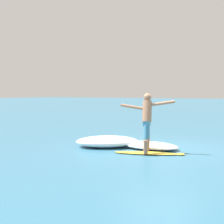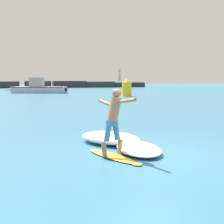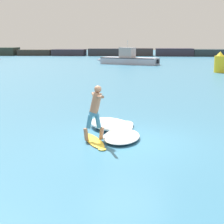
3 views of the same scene
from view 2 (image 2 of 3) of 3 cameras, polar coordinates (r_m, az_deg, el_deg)
ground_plane at (r=8.97m, az=6.86°, el=-7.60°), size 200.00×200.00×0.00m
rock_jetty_breakwater at (r=70.05m, az=-15.97°, el=4.83°), size 54.71×4.95×4.24m
surfboard at (r=8.52m, az=0.16°, el=-8.10°), size 1.19×2.13×0.19m
surfer at (r=8.37m, az=0.36°, el=-0.76°), size 0.78×1.61×1.80m
small_boat_offshore at (r=45.54m, az=-13.50°, el=4.24°), size 8.70×4.86×3.09m
channel_marker_buoy at (r=36.08m, az=2.70°, el=4.35°), size 1.09×1.09×2.08m
wave_foam_at_tail at (r=10.56m, az=1.72°, el=-4.93°), size 1.01×1.76×0.19m
wave_foam_at_nose at (r=10.24m, az=-0.35°, el=-4.75°), size 2.36×2.50×0.37m
wave_foam_beside at (r=9.11m, az=4.88°, el=-6.67°), size 1.34×2.12×0.21m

